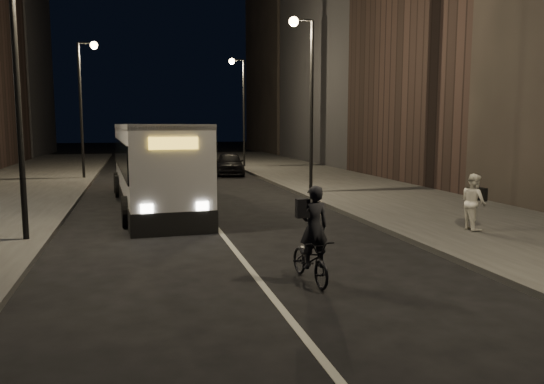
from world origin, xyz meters
TOP-DOWN VIEW (x-y plane):
  - ground at (0.00, 0.00)m, footprint 180.00×180.00m
  - sidewalk_right at (8.50, 14.00)m, footprint 7.00×70.00m
  - sidewalk_left at (-8.50, 14.00)m, footprint 7.00×70.00m
  - building_row_right at (16.00, 27.50)m, footprint 8.00×61.00m
  - streetlight_right_mid at (5.33, 12.00)m, footprint 1.20×0.44m
  - streetlight_right_far at (5.33, 28.00)m, footprint 1.20×0.44m
  - streetlight_left_near at (-5.33, 4.00)m, footprint 1.20×0.44m
  - streetlight_left_far at (-5.33, 22.00)m, footprint 1.20×0.44m
  - city_bus at (-1.80, 10.37)m, footprint 3.56×12.72m
  - cyclist_on_bicycle at (1.07, -1.46)m, footprint 0.79×1.89m
  - pedestrian_woman at (7.48, 2.00)m, footprint 0.72×0.89m
  - car_near at (3.60, 23.12)m, footprint 2.31×4.65m
  - car_mid at (-1.84, 28.80)m, footprint 1.50×3.98m
  - car_far at (0.80, 32.80)m, footprint 1.75×4.21m

SIDE VIEW (x-z plane):
  - ground at x=0.00m, z-range 0.00..0.00m
  - sidewalk_right at x=8.50m, z-range 0.00..0.16m
  - sidewalk_left at x=-8.50m, z-range 0.00..0.16m
  - car_far at x=0.80m, z-range 0.00..1.22m
  - car_mid at x=-1.84m, z-range 0.00..1.30m
  - cyclist_on_bicycle at x=1.07m, z-range -0.35..1.77m
  - car_near at x=3.60m, z-range 0.00..1.52m
  - pedestrian_woman at x=7.48m, z-range 0.16..1.90m
  - city_bus at x=-1.80m, z-range 0.15..3.54m
  - streetlight_right_mid at x=5.33m, z-range 1.30..9.42m
  - streetlight_right_far at x=5.33m, z-range 1.30..9.42m
  - streetlight_left_near at x=-5.33m, z-range 1.30..9.42m
  - streetlight_left_far at x=-5.33m, z-range 1.30..9.42m
  - building_row_right at x=16.00m, z-range 0.00..21.00m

